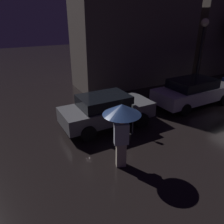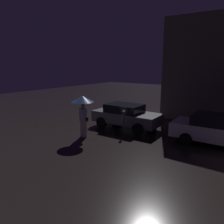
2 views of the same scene
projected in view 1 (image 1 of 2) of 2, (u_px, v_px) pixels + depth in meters
building_facade_left at (136, 33)px, 14.75m from camera, size 8.45×3.00×6.88m
parked_car_grey at (107, 110)px, 9.61m from camera, size 4.12×1.93×1.44m
parked_car_white at (193, 91)px, 11.91m from camera, size 4.72×2.03×1.45m
pedestrian_with_umbrella at (122, 118)px, 6.55m from camera, size 1.17×1.17×2.20m
parking_meter at (133, 116)px, 8.88m from camera, size 0.12×0.10×1.32m
street_lamp_near at (203, 37)px, 13.77m from camera, size 0.49×0.49×4.37m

